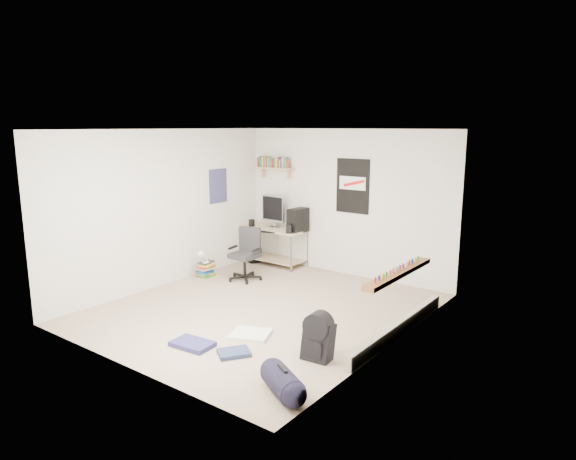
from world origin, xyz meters
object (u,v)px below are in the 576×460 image
Objects in this scene: desk at (271,244)px; duffel_bag at (283,381)px; office_chair at (245,251)px; backpack at (318,341)px; book_stack at (206,269)px.

desk is 4.85m from duffel_bag.
desk is at bearing 159.33° from duffel_bag.
duffel_bag is (3.12, -3.71, -0.22)m from desk.
office_chair reaches higher than desk.
book_stack is (-3.26, 1.46, -0.05)m from backpack.
duffel_bag is at bearing -84.94° from backpack.
backpack is at bearing -29.25° from desk.
office_chair reaches higher than backpack.
duffel_bag is (0.16, -0.87, -0.06)m from backpack.
desk is 1.66× the size of office_chair.
backpack is (2.64, -1.75, -0.29)m from office_chair.
office_chair is 3.85m from duffel_bag.
book_stack is (-0.31, -1.39, -0.21)m from desk.
backpack is at bearing -45.22° from office_chair.
office_chair reaches higher than duffel_bag.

